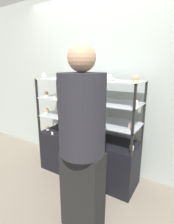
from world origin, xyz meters
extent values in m
plane|color=gray|center=(0.00, 0.00, 0.00)|extent=(20.00, 20.00, 0.00)
cube|color=#A8B2AD|center=(0.00, 0.37, 1.30)|extent=(8.00, 0.05, 2.60)
cube|color=black|center=(0.00, 0.00, 0.30)|extent=(1.40, 0.46, 0.60)
cube|color=black|center=(-0.69, 0.22, 0.72)|extent=(0.02, 0.02, 0.26)
cube|color=black|center=(0.69, 0.22, 0.72)|extent=(0.02, 0.02, 0.26)
cube|color=black|center=(-0.69, -0.22, 0.72)|extent=(0.02, 0.02, 0.26)
cube|color=black|center=(0.69, -0.22, 0.72)|extent=(0.02, 0.02, 0.26)
cube|color=#B7BCC6|center=(0.00, 0.00, 0.85)|extent=(1.40, 0.46, 0.01)
cube|color=black|center=(-0.69, 0.22, 0.98)|extent=(0.02, 0.02, 0.26)
cube|color=black|center=(0.69, 0.22, 0.98)|extent=(0.02, 0.02, 0.26)
cube|color=black|center=(-0.69, -0.22, 0.98)|extent=(0.02, 0.02, 0.26)
cube|color=black|center=(0.69, -0.22, 0.98)|extent=(0.02, 0.02, 0.26)
cube|color=#B7BCC6|center=(0.00, 0.00, 1.11)|extent=(1.40, 0.46, 0.01)
cube|color=black|center=(-0.69, 0.22, 1.24)|extent=(0.02, 0.02, 0.26)
cube|color=black|center=(0.69, 0.22, 1.24)|extent=(0.02, 0.02, 0.26)
cube|color=black|center=(-0.69, -0.22, 1.24)|extent=(0.02, 0.02, 0.26)
cube|color=black|center=(0.69, -0.22, 1.24)|extent=(0.02, 0.02, 0.26)
cube|color=#B7BCC6|center=(0.00, 0.00, 1.36)|extent=(1.40, 0.46, 0.01)
cylinder|color=brown|center=(-0.15, 0.07, 0.89)|extent=(0.16, 0.16, 0.08)
cylinder|color=white|center=(-0.15, 0.07, 0.94)|extent=(0.17, 0.17, 0.01)
cube|color=brown|center=(-0.25, -0.04, 0.62)|extent=(0.19, 0.16, 0.05)
cube|color=silver|center=(-0.25, -0.04, 0.66)|extent=(0.20, 0.17, 0.01)
cylinder|color=white|center=(-0.63, -0.10, 0.61)|extent=(0.05, 0.05, 0.02)
sphere|color=#8C5B42|center=(-0.63, -0.10, 0.63)|extent=(0.05, 0.05, 0.05)
cylinder|color=#CCB28C|center=(0.00, -0.07, 0.61)|extent=(0.05, 0.05, 0.02)
sphere|color=#E5996B|center=(0.00, -0.07, 0.63)|extent=(0.05, 0.05, 0.05)
cylinder|color=#CCB28C|center=(0.65, -0.08, 0.61)|extent=(0.05, 0.05, 0.02)
sphere|color=#F4EAB2|center=(0.65, -0.08, 0.63)|extent=(0.05, 0.05, 0.05)
cube|color=white|center=(-0.45, -0.21, 0.62)|extent=(0.04, 0.00, 0.04)
cylinder|color=beige|center=(-0.65, -0.09, 0.87)|extent=(0.06, 0.06, 0.03)
sphere|color=#E5996B|center=(-0.65, -0.09, 0.90)|extent=(0.07, 0.07, 0.07)
cylinder|color=#CCB28C|center=(-0.01, -0.05, 0.87)|extent=(0.06, 0.06, 0.03)
sphere|color=#8C5B42|center=(-0.01, -0.05, 0.90)|extent=(0.07, 0.07, 0.07)
cylinder|color=beige|center=(0.63, -0.07, 0.87)|extent=(0.06, 0.06, 0.03)
sphere|color=silver|center=(0.63, -0.07, 0.90)|extent=(0.07, 0.07, 0.07)
cube|color=white|center=(-0.02, -0.21, 0.88)|extent=(0.04, 0.00, 0.04)
cylinder|color=beige|center=(-0.65, -0.08, 1.12)|extent=(0.06, 0.06, 0.02)
sphere|color=#8C5B42|center=(-0.65, -0.08, 1.15)|extent=(0.06, 0.06, 0.06)
cylinder|color=white|center=(-0.22, -0.04, 1.12)|extent=(0.06, 0.06, 0.02)
sphere|color=silver|center=(-0.22, -0.04, 1.15)|extent=(0.06, 0.06, 0.06)
cylinder|color=white|center=(0.21, -0.12, 1.12)|extent=(0.06, 0.06, 0.02)
sphere|color=silver|center=(0.21, -0.12, 1.15)|extent=(0.06, 0.06, 0.06)
cylinder|color=beige|center=(0.66, -0.06, 1.12)|extent=(0.06, 0.06, 0.02)
sphere|color=white|center=(0.66, -0.06, 1.15)|extent=(0.06, 0.06, 0.06)
cube|color=white|center=(-0.38, -0.21, 1.13)|extent=(0.04, 0.00, 0.04)
cylinder|color=beige|center=(-0.64, -0.11, 1.38)|extent=(0.06, 0.06, 0.03)
sphere|color=white|center=(-0.64, -0.11, 1.41)|extent=(0.06, 0.06, 0.06)
cylinder|color=#CCB28C|center=(-0.31, -0.09, 1.38)|extent=(0.06, 0.06, 0.03)
sphere|color=silver|center=(-0.31, -0.09, 1.41)|extent=(0.06, 0.06, 0.06)
cylinder|color=beige|center=(0.00, -0.05, 1.38)|extent=(0.06, 0.06, 0.03)
sphere|color=white|center=(0.00, -0.05, 1.41)|extent=(0.06, 0.06, 0.06)
cylinder|color=beige|center=(0.33, -0.05, 1.38)|extent=(0.06, 0.06, 0.03)
sphere|color=silver|center=(0.33, -0.05, 1.41)|extent=(0.06, 0.06, 0.06)
cylinder|color=#CCB28C|center=(0.65, -0.09, 1.38)|extent=(0.06, 0.06, 0.03)
sphere|color=#E5996B|center=(0.65, -0.09, 1.41)|extent=(0.06, 0.06, 0.06)
cube|color=white|center=(-0.19, -0.21, 1.39)|extent=(0.04, 0.00, 0.04)
torus|color=#EFE5CC|center=(0.31, -0.01, 1.39)|extent=(0.13, 0.13, 0.04)
cube|color=black|center=(0.40, -0.74, 0.40)|extent=(0.38, 0.21, 0.79)
cylinder|color=#26262D|center=(0.40, -0.74, 1.14)|extent=(0.40, 0.40, 0.69)
sphere|color=tan|center=(0.40, -0.74, 1.60)|extent=(0.22, 0.22, 0.22)
camera|label=1|loc=(1.18, -1.91, 1.53)|focal=28.00mm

